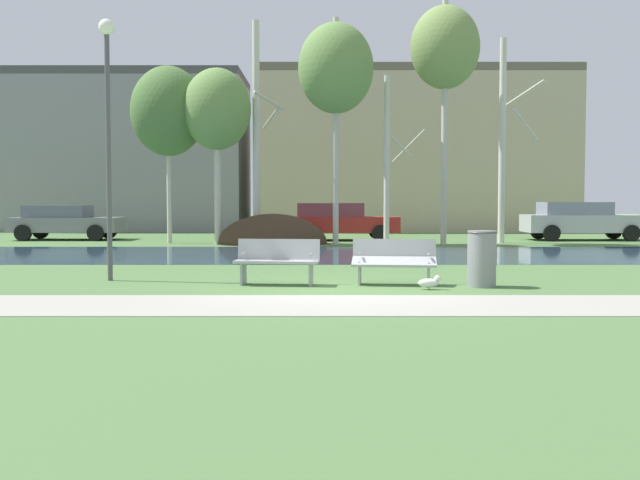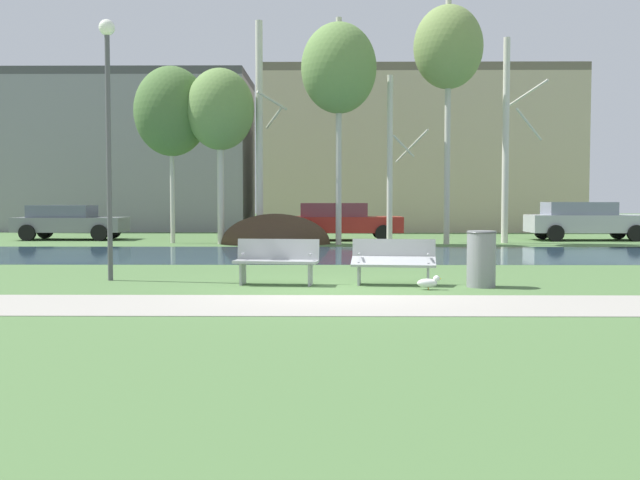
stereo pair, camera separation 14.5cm
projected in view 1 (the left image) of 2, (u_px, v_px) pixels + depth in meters
The scene contains 21 objects.
ground_plane at pixel (329, 252), 23.69m from camera, with size 120.00×120.00×0.00m, color #4C703D.
paved_path_strip at pixel (338, 305), 11.79m from camera, with size 60.00×2.32×0.01m, color #9E998E.
river_band at pixel (329, 254), 22.48m from camera, with size 80.00×7.05×0.01m, color #284256.
soil_mound at pixel (272, 244), 27.80m from camera, with size 4.00×3.01×2.19m, color #423021.
bench_left at pixel (277, 260), 14.57m from camera, with size 1.65×0.73×0.87m.
bench_right at pixel (394, 260), 14.57m from camera, with size 1.65×0.73×0.87m.
trash_bin at pixel (481, 258), 14.22m from camera, with size 0.56×0.56×1.05m.
seagull at pixel (429, 282), 13.79m from camera, with size 0.45×0.17×0.26m.
streetlamp at pixel (107, 106), 15.14m from camera, with size 0.32×0.32×5.21m.
birch_far_left at pixel (168, 111), 27.92m from camera, with size 2.74×2.74×6.51m.
birch_left at pixel (217, 110), 27.42m from camera, with size 2.45×2.45×6.35m.
birch_center_left at pixel (256, 132), 27.63m from camera, with size 1.16×1.87×8.07m.
birch_center at pixel (335, 69), 26.91m from camera, with size 2.67×2.67×8.04m.
birch_center_right at pixel (388, 159), 27.71m from camera, with size 1.51×2.26×6.12m.
birch_right at pixel (445, 49), 27.17m from camera, with size 2.47×2.47×9.05m.
birch_far_right at pixel (503, 139), 28.12m from camera, with size 1.63×2.79×7.55m.
parked_van_nearest_grey at pixel (64, 221), 30.40m from camera, with size 4.27×2.11×1.39m.
parked_sedan_second_red at pixel (337, 221), 30.07m from camera, with size 4.62×2.09×1.47m.
parked_hatch_third_silver at pixel (581, 220), 30.16m from camera, with size 4.67×2.01×1.51m.
building_grey_warehouse at pixel (118, 153), 40.07m from camera, with size 13.32×6.48×8.07m.
building_beige_block at pixel (412, 153), 40.17m from camera, with size 15.64×7.53×8.15m.
Camera 1 is at (-0.29, -13.63, 1.65)m, focal length 42.73 mm.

